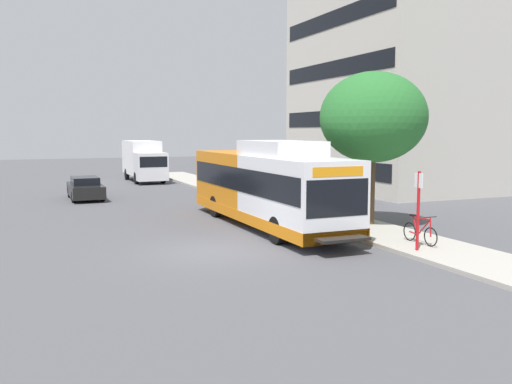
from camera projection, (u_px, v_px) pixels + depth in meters
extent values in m
plane|color=#4C4C51|center=(157.00, 217.00, 25.69)|extent=(120.00, 120.00, 0.00)
cube|color=#A8A399|center=(309.00, 213.00, 26.59)|extent=(3.00, 56.00, 0.14)
cube|color=white|center=(297.00, 194.00, 20.55)|extent=(2.54, 5.80, 2.73)
cube|color=orange|center=(240.00, 181.00, 25.85)|extent=(2.54, 5.80, 2.73)
cube|color=orange|center=(265.00, 213.00, 23.32)|extent=(2.57, 11.60, 0.44)
cube|color=black|center=(265.00, 178.00, 23.16)|extent=(2.58, 11.25, 0.96)
cube|color=black|center=(337.00, 198.00, 17.91)|extent=(2.34, 0.10, 1.24)
cube|color=orange|center=(338.00, 172.00, 17.81)|extent=(1.90, 0.08, 0.32)
cube|color=white|center=(280.00, 148.00, 21.69)|extent=(2.16, 4.06, 0.60)
cube|color=black|center=(343.00, 239.00, 17.70)|extent=(1.78, 0.60, 0.10)
cylinder|color=black|center=(277.00, 230.00, 19.60)|extent=(0.30, 1.00, 1.00)
cylinder|color=black|center=(332.00, 226.00, 20.48)|extent=(0.30, 1.00, 1.00)
cylinder|color=black|center=(216.00, 206.00, 25.80)|extent=(0.30, 1.00, 1.00)
cylinder|color=black|center=(260.00, 204.00, 26.69)|extent=(0.30, 1.00, 1.00)
cylinder|color=red|center=(418.00, 211.00, 17.82)|extent=(0.10, 0.10, 2.60)
cube|color=white|center=(419.00, 180.00, 17.70)|extent=(0.04, 0.36, 0.48)
torus|color=black|center=(431.00, 237.00, 18.50)|extent=(0.04, 0.66, 0.66)
torus|color=black|center=(410.00, 232.00, 19.51)|extent=(0.04, 0.66, 0.66)
cylinder|color=#B2191E|center=(424.00, 227.00, 18.79)|extent=(0.05, 0.64, 0.64)
cylinder|color=#B2191E|center=(415.00, 225.00, 19.20)|extent=(0.05, 0.34, 0.62)
cylinder|color=#B2191E|center=(421.00, 218.00, 18.90)|extent=(0.05, 0.90, 0.05)
cylinder|color=#B2191E|center=(414.00, 233.00, 19.30)|extent=(0.05, 0.45, 0.08)
cylinder|color=#B2191E|center=(430.00, 227.00, 18.49)|extent=(0.05, 0.10, 0.67)
cylinder|color=black|center=(430.00, 217.00, 18.47)|extent=(0.52, 0.03, 0.03)
cube|color=black|center=(413.00, 215.00, 19.30)|extent=(0.12, 0.24, 0.06)
cylinder|color=#4C3823|center=(371.00, 191.00, 22.94)|extent=(0.28, 0.28, 2.81)
ellipsoid|color=#286B2D|center=(373.00, 117.00, 22.60)|extent=(4.40, 4.40, 3.74)
cube|color=black|center=(85.00, 190.00, 32.52)|extent=(1.80, 4.50, 0.70)
cube|color=black|center=(85.00, 182.00, 32.56)|extent=(1.48, 2.34, 0.56)
cylinder|color=black|center=(73.00, 197.00, 31.00)|extent=(0.20, 0.64, 0.64)
cylinder|color=black|center=(103.00, 196.00, 31.62)|extent=(0.20, 0.64, 0.64)
cylinder|color=black|center=(70.00, 192.00, 33.47)|extent=(0.20, 0.64, 0.64)
cylinder|color=black|center=(97.00, 191.00, 34.09)|extent=(0.20, 0.64, 0.64)
cube|color=silver|center=(151.00, 167.00, 41.74)|extent=(2.30, 2.00, 2.10)
cube|color=white|center=(141.00, 157.00, 44.88)|extent=(2.30, 5.00, 2.70)
cube|color=black|center=(154.00, 162.00, 40.81)|extent=(2.07, 0.08, 0.80)
cylinder|color=black|center=(136.00, 178.00, 41.84)|extent=(0.26, 0.92, 0.92)
cylinder|color=black|center=(163.00, 177.00, 42.64)|extent=(0.26, 0.92, 0.92)
cylinder|color=black|center=(127.00, 174.00, 45.62)|extent=(0.26, 0.92, 0.92)
cylinder|color=black|center=(151.00, 173.00, 46.42)|extent=(0.26, 0.92, 0.92)
cube|color=black|center=(407.00, 165.00, 39.26)|extent=(12.42, 12.96, 1.10)
cube|color=black|center=(408.00, 119.00, 38.90)|extent=(12.42, 12.96, 1.10)
cube|color=black|center=(410.00, 73.00, 38.54)|extent=(12.42, 12.96, 1.10)
cube|color=black|center=(411.00, 26.00, 38.18)|extent=(12.42, 12.96, 1.10)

